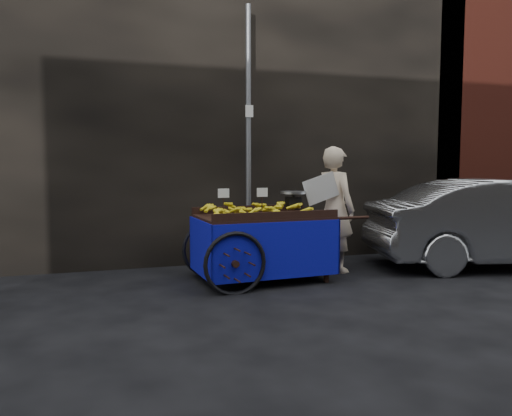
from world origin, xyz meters
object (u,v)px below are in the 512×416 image
object	(u,v)px
banana_cart	(259,222)
plastic_bag	(309,265)
vendor	(334,209)
parked_car	(506,223)

from	to	relation	value
banana_cart	plastic_bag	distance (m)	1.04
vendor	parked_car	distance (m)	2.73
vendor	parked_car	world-z (taller)	vendor
vendor	plastic_bag	world-z (taller)	vendor
vendor	parked_car	bearing A→B (deg)	-127.31
banana_cart	vendor	bearing A→B (deg)	7.66
vendor	plastic_bag	size ratio (longest dim) A/B	6.00
vendor	plastic_bag	bearing A→B (deg)	81.58
vendor	plastic_bag	distance (m)	0.93
parked_car	vendor	bearing A→B (deg)	92.30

